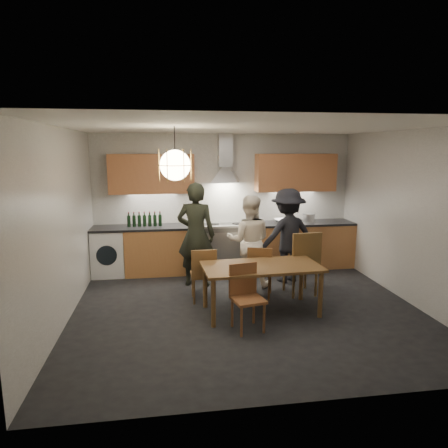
{
  "coord_description": "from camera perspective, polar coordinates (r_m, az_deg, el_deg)",
  "views": [
    {
      "loc": [
        -1.14,
        -5.43,
        2.31
      ],
      "look_at": [
        -0.28,
        0.4,
        1.2
      ],
      "focal_mm": 32.0,
      "sensor_mm": 36.0,
      "label": 1
    }
  ],
  "objects": [
    {
      "name": "ground",
      "position": [
        6.01,
        3.24,
        -11.96
      ],
      "size": [
        5.0,
        5.0,
        0.0
      ],
      "primitive_type": "plane",
      "color": "black",
      "rests_on": "ground"
    },
    {
      "name": "mixing_bowl",
      "position": [
        7.78,
        8.4,
        0.42
      ],
      "size": [
        0.4,
        0.4,
        0.08
      ],
      "primitive_type": "imported",
      "rotation": [
        0.0,
        0.0,
        0.22
      ],
      "color": "#B0B0B3",
      "rests_on": "counter_run"
    },
    {
      "name": "chair_front",
      "position": [
        5.25,
        3.11,
        -9.68
      ],
      "size": [
        0.46,
        0.46,
        0.85
      ],
      "rotation": [
        0.0,
        0.0,
        0.21
      ],
      "color": "brown",
      "rests_on": "ground"
    },
    {
      "name": "wine_bottles",
      "position": [
        7.52,
        -11.29,
        0.68
      ],
      "size": [
        0.63,
        0.06,
        0.27
      ],
      "color": "black",
      "rests_on": "counter_run"
    },
    {
      "name": "chair_back_left",
      "position": [
        6.09,
        -2.93,
        -6.8
      ],
      "size": [
        0.38,
        0.38,
        0.84
      ],
      "rotation": [
        0.0,
        0.0,
        3.14
      ],
      "color": "brown",
      "rests_on": "ground"
    },
    {
      "name": "wall_fixtures",
      "position": [
        7.59,
        0.23,
        7.37
      ],
      "size": [
        4.3,
        0.54,
        1.1
      ],
      "color": "#C67C4C",
      "rests_on": "ground"
    },
    {
      "name": "person_left",
      "position": [
        6.74,
        -4.02,
        -1.54
      ],
      "size": [
        0.74,
        0.59,
        1.77
      ],
      "primitive_type": "imported",
      "rotation": [
        0.0,
        0.0,
        2.86
      ],
      "color": "black",
      "rests_on": "ground"
    },
    {
      "name": "room_shell",
      "position": [
        5.58,
        3.42,
        4.44
      ],
      "size": [
        5.02,
        4.52,
        2.61
      ],
      "color": "silver",
      "rests_on": "ground"
    },
    {
      "name": "person_mid",
      "position": [
        6.77,
        3.58,
        -2.44
      ],
      "size": [
        0.87,
        0.75,
        1.55
      ],
      "primitive_type": "imported",
      "rotation": [
        0.0,
        0.0,
        2.9
      ],
      "color": "#F2E4CF",
      "rests_on": "ground"
    },
    {
      "name": "counter_run",
      "position": [
        7.7,
        0.53,
        -3.32
      ],
      "size": [
        5.0,
        0.62,
        0.9
      ],
      "color": "tan",
      "rests_on": "ground"
    },
    {
      "name": "range_stove",
      "position": [
        7.69,
        0.36,
        -3.39
      ],
      "size": [
        0.9,
        0.6,
        0.92
      ],
      "color": "silver",
      "rests_on": "ground"
    },
    {
      "name": "chair_back_right",
      "position": [
        6.44,
        11.24,
        -4.95
      ],
      "size": [
        0.52,
        0.52,
        1.05
      ],
      "rotation": [
        0.0,
        0.0,
        3.24
      ],
      "color": "brown",
      "rests_on": "ground"
    },
    {
      "name": "pendant_lamp",
      "position": [
        5.33,
        -6.99,
        8.34
      ],
      "size": [
        0.43,
        0.43,
        0.7
      ],
      "color": "black",
      "rests_on": "ground"
    },
    {
      "name": "stock_pot",
      "position": [
        7.97,
        11.99,
        0.83
      ],
      "size": [
        0.27,
        0.27,
        0.16
      ],
      "primitive_type": "cylinder",
      "rotation": [
        0.0,
        0.0,
        -0.21
      ],
      "color": "silver",
      "rests_on": "counter_run"
    },
    {
      "name": "chair_back_mid",
      "position": [
        6.27,
        5.15,
        -6.38
      ],
      "size": [
        0.48,
        0.48,
        0.83
      ],
      "rotation": [
        0.0,
        0.0,
        2.82
      ],
      "color": "brown",
      "rests_on": "ground"
    },
    {
      "name": "person_right",
      "position": [
        7.06,
        9.06,
        -1.64
      ],
      "size": [
        1.18,
        0.85,
        1.64
      ],
      "primitive_type": "imported",
      "rotation": [
        0.0,
        0.0,
        3.39
      ],
      "color": "black",
      "rests_on": "ground"
    },
    {
      "name": "dining_table",
      "position": [
        5.69,
        5.36,
        -6.68
      ],
      "size": [
        1.7,
        0.92,
        0.7
      ],
      "rotation": [
        0.0,
        0.0,
        0.06
      ],
      "color": "brown",
      "rests_on": "ground"
    }
  ]
}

